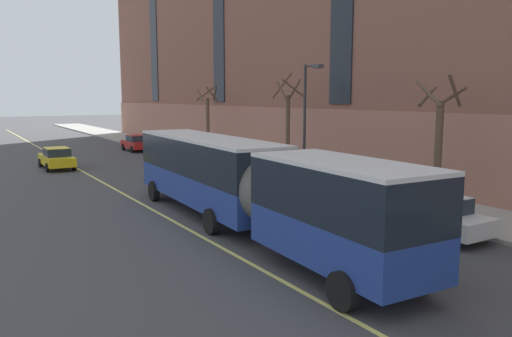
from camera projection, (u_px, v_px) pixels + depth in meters
The scene contains 14 objects.
ground_plane at pixel (262, 231), 19.55m from camera, with size 260.00×260.00×0.00m, color #424244.
sidewalk at pixel (370, 194), 26.57m from camera, with size 4.78×160.00×0.15m, color #9E9B93.
city_bus at pixel (242, 180), 19.17m from camera, with size 3.46×18.12×3.45m.
parked_car_red_0 at pixel (136, 143), 48.06m from camera, with size 2.00×4.29×1.56m.
parked_car_red_1 at pixel (165, 150), 41.48m from camera, with size 2.09×4.73×1.56m.
parked_car_white_2 at pixel (434, 215), 18.78m from camera, with size 2.05×4.39×1.56m.
parked_car_silver_3 at pixel (238, 167), 31.43m from camera, with size 1.95×4.59×1.56m.
parked_car_navy_7 at pixel (299, 182), 25.91m from camera, with size 2.08×4.44×1.56m.
taxi_cab at pixel (57, 158), 36.22m from camera, with size 2.03×4.72×1.56m.
street_tree_mid_block at pixel (439, 142), 22.35m from camera, with size 1.69×1.67×6.05m.
street_tree_far_uptown at pixel (288, 125), 32.19m from camera, with size 1.79×1.83×6.63m.
street_tree_far_downtown at pixel (208, 120), 42.11m from camera, with size 1.73×1.84×6.07m.
street_lamp at pixel (307, 112), 27.75m from camera, with size 0.36×1.48×6.82m.
lane_centerline at pixel (175, 222), 20.83m from camera, with size 0.16×140.00×0.01m, color #E0D66B.
Camera 1 is at (-10.16, -16.06, 5.20)m, focal length 35.00 mm.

